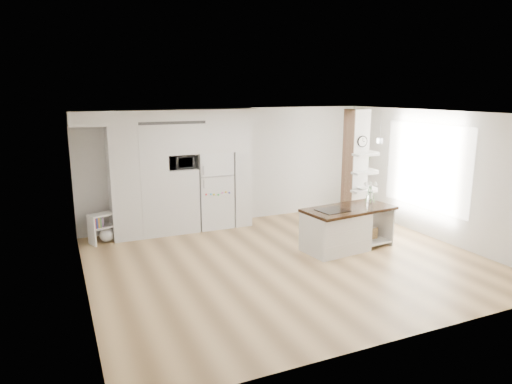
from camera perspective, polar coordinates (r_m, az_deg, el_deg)
floor at (r=8.56m, az=4.01°, el=-8.60°), size 7.00×6.00×0.01m
room at (r=8.08m, az=4.21°, el=3.78°), size 7.04×6.04×2.72m
cabinet_wall at (r=10.11m, az=-10.38°, el=3.34°), size 4.00×0.71×2.70m
refrigerator at (r=10.48m, az=-5.36°, el=0.31°), size 0.78×0.69×1.75m
column at (r=10.37m, az=12.85°, el=2.60°), size 0.69×0.90×2.70m
window at (r=10.44m, az=20.49°, el=3.01°), size 0.00×2.40×2.40m
pendant_light at (r=9.09m, az=13.33°, el=6.12°), size 0.12×0.12×0.10m
kitchen_island at (r=9.14m, az=10.47°, el=-4.50°), size 1.93×1.09×1.40m
bookshelf at (r=9.98m, az=-18.46°, el=-4.47°), size 0.60×0.48×0.62m
floor_plant_a at (r=10.92m, az=15.48°, el=-3.16°), size 0.26×0.21×0.43m
floor_plant_b at (r=11.93m, az=11.46°, el=-1.45°), size 0.36×0.36×0.51m
microwave at (r=10.09m, az=-9.37°, el=3.74°), size 0.54×0.37×0.30m
shelf_plant at (r=10.63m, az=13.45°, el=3.75°), size 0.27×0.23×0.30m
decor_bowl at (r=10.21m, az=13.18°, el=0.43°), size 0.22×0.22×0.05m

